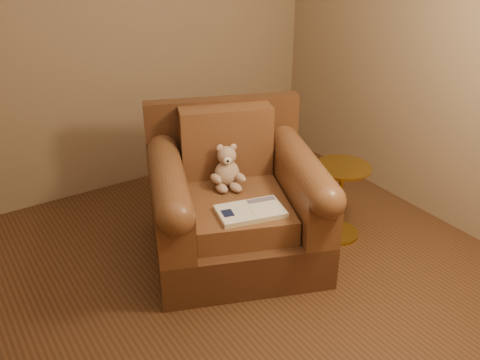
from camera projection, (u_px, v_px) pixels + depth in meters
floor at (228, 313)px, 3.26m from camera, size 4.00×4.00×0.00m
room at (225, 27)px, 2.48m from camera, size 4.02×4.02×2.71m
armchair at (234, 203)px, 3.69m from camera, size 1.42×1.39×1.01m
teddy_bear at (227, 171)px, 3.67m from camera, size 0.23×0.26×0.31m
guidebook at (251, 211)px, 3.38m from camera, size 0.47×0.35×0.03m
side_table at (340, 199)px, 3.91m from camera, size 0.41×0.41×0.57m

